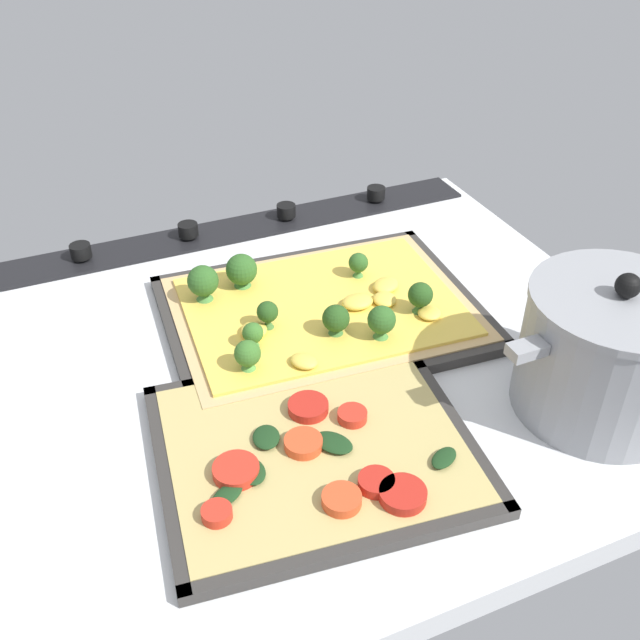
{
  "coord_description": "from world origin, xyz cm",
  "views": [
    {
      "loc": [
        26.09,
        60.27,
        51.73
      ],
      "look_at": [
        -0.12,
        -0.89,
        3.58
      ],
      "focal_mm": 41.06,
      "sensor_mm": 36.0,
      "label": 1
    }
  ],
  "objects_px": {
    "veggie_pizza_back": "(316,449)",
    "baking_tray_front": "(322,315)",
    "cooking_pot": "(608,352)",
    "broccoli_pizza": "(317,308)",
    "baking_tray_back": "(315,450)"
  },
  "relations": [
    {
      "from": "veggie_pizza_back",
      "to": "cooking_pot",
      "type": "distance_m",
      "value": 0.3
    },
    {
      "from": "baking_tray_front",
      "to": "veggie_pizza_back",
      "type": "xyz_separation_m",
      "value": [
        0.1,
        0.21,
        0.01
      ]
    },
    {
      "from": "baking_tray_back",
      "to": "veggie_pizza_back",
      "type": "xyz_separation_m",
      "value": [
        0.0,
        0.01,
        0.01
      ]
    },
    {
      "from": "baking_tray_back",
      "to": "cooking_pot",
      "type": "height_order",
      "value": "cooking_pot"
    },
    {
      "from": "cooking_pot",
      "to": "baking_tray_front",
      "type": "bearing_deg",
      "value": -51.79
    },
    {
      "from": "baking_tray_front",
      "to": "cooking_pot",
      "type": "bearing_deg",
      "value": 128.21
    },
    {
      "from": "broccoli_pizza",
      "to": "baking_tray_back",
      "type": "xyz_separation_m",
      "value": [
        0.09,
        0.2,
        -0.01
      ]
    },
    {
      "from": "veggie_pizza_back",
      "to": "broccoli_pizza",
      "type": "bearing_deg",
      "value": -113.47
    },
    {
      "from": "baking_tray_back",
      "to": "cooking_pot",
      "type": "bearing_deg",
      "value": 170.3
    },
    {
      "from": "cooking_pot",
      "to": "baking_tray_back",
      "type": "bearing_deg",
      "value": -9.7
    },
    {
      "from": "veggie_pizza_back",
      "to": "cooking_pot",
      "type": "height_order",
      "value": "cooking_pot"
    },
    {
      "from": "broccoli_pizza",
      "to": "cooking_pot",
      "type": "relative_size",
      "value": 1.48
    },
    {
      "from": "veggie_pizza_back",
      "to": "baking_tray_front",
      "type": "bearing_deg",
      "value": -114.99
    },
    {
      "from": "baking_tray_back",
      "to": "veggie_pizza_back",
      "type": "bearing_deg",
      "value": 73.39
    },
    {
      "from": "baking_tray_back",
      "to": "veggie_pizza_back",
      "type": "relative_size",
      "value": 1.09
    }
  ]
}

